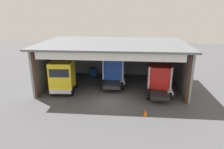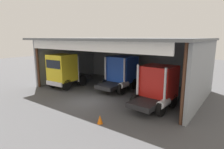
{
  "view_description": "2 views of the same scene",
  "coord_description": "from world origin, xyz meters",
  "px_view_note": "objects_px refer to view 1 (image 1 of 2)",
  "views": [
    {
      "loc": [
        1.96,
        -18.6,
        8.67
      ],
      "look_at": [
        0.0,
        3.24,
        1.77
      ],
      "focal_mm": 32.56,
      "sensor_mm": 36.0,
      "label": 1
    },
    {
      "loc": [
        10.42,
        -11.03,
        5.32
      ],
      "look_at": [
        0.0,
        3.24,
        1.77
      ],
      "focal_mm": 29.75,
      "sensor_mm": 36.0,
      "label": 2
    }
  ],
  "objects_px": {
    "truck_blue_left_bay": "(114,71)",
    "truck_red_yard_outside": "(159,80)",
    "truck_yellow_center_bay": "(63,77)",
    "traffic_cone": "(145,113)",
    "oil_drum": "(91,72)",
    "tool_cart": "(93,72)"
  },
  "relations": [
    {
      "from": "truck_yellow_center_bay",
      "to": "truck_blue_left_bay",
      "type": "bearing_deg",
      "value": -154.14
    },
    {
      "from": "traffic_cone",
      "to": "truck_red_yard_outside",
      "type": "bearing_deg",
      "value": 70.48
    },
    {
      "from": "truck_blue_left_bay",
      "to": "traffic_cone",
      "type": "height_order",
      "value": "truck_blue_left_bay"
    },
    {
      "from": "truck_yellow_center_bay",
      "to": "truck_blue_left_bay",
      "type": "xyz_separation_m",
      "value": [
        5.27,
        2.97,
        -0.05
      ]
    },
    {
      "from": "tool_cart",
      "to": "oil_drum",
      "type": "bearing_deg",
      "value": 145.17
    },
    {
      "from": "tool_cart",
      "to": "traffic_cone",
      "type": "distance_m",
      "value": 12.61
    },
    {
      "from": "truck_red_yard_outside",
      "to": "truck_blue_left_bay",
      "type": "bearing_deg",
      "value": 156.1
    },
    {
      "from": "truck_blue_left_bay",
      "to": "tool_cart",
      "type": "distance_m",
      "value": 4.81
    },
    {
      "from": "truck_yellow_center_bay",
      "to": "tool_cart",
      "type": "relative_size",
      "value": 5.08
    },
    {
      "from": "traffic_cone",
      "to": "truck_yellow_center_bay",
      "type": "bearing_deg",
      "value": 152.69
    },
    {
      "from": "truck_blue_left_bay",
      "to": "tool_cart",
      "type": "relative_size",
      "value": 4.77
    },
    {
      "from": "oil_drum",
      "to": "traffic_cone",
      "type": "distance_m",
      "value": 13.02
    },
    {
      "from": "truck_yellow_center_bay",
      "to": "traffic_cone",
      "type": "height_order",
      "value": "truck_yellow_center_bay"
    },
    {
      "from": "truck_blue_left_bay",
      "to": "truck_yellow_center_bay",
      "type": "bearing_deg",
      "value": -151.14
    },
    {
      "from": "truck_blue_left_bay",
      "to": "truck_red_yard_outside",
      "type": "distance_m",
      "value": 5.7
    },
    {
      "from": "truck_blue_left_bay",
      "to": "truck_red_yard_outside",
      "type": "height_order",
      "value": "truck_blue_left_bay"
    },
    {
      "from": "truck_yellow_center_bay",
      "to": "oil_drum",
      "type": "bearing_deg",
      "value": -108.36
    },
    {
      "from": "truck_yellow_center_bay",
      "to": "truck_red_yard_outside",
      "type": "relative_size",
      "value": 1.15
    },
    {
      "from": "oil_drum",
      "to": "tool_cart",
      "type": "relative_size",
      "value": 0.87
    },
    {
      "from": "truck_yellow_center_bay",
      "to": "tool_cart",
      "type": "distance_m",
      "value": 6.83
    },
    {
      "from": "truck_red_yard_outside",
      "to": "oil_drum",
      "type": "distance_m",
      "value": 10.7
    },
    {
      "from": "truck_red_yard_outside",
      "to": "traffic_cone",
      "type": "height_order",
      "value": "truck_red_yard_outside"
    }
  ]
}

